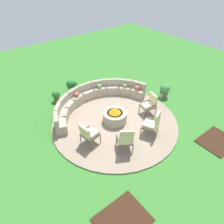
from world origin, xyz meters
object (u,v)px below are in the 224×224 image
at_px(potted_plant_2, 165,90).
at_px(potted_plant_4, 163,92).
at_px(curved_stone_bench, 94,98).
at_px(lounge_chair_back_right, 150,104).
at_px(lounge_chair_front_right, 125,139).
at_px(potted_plant_3, 74,84).
at_px(potted_plant_0, 70,85).
at_px(potted_plant_1, 56,95).
at_px(fire_pit, 115,116).
at_px(lounge_chair_front_left, 88,133).
at_px(lounge_chair_back_left, 153,123).

distance_m(potted_plant_2, potted_plant_4, 0.15).
distance_m(curved_stone_bench, lounge_chair_back_right, 2.71).
bearing_deg(curved_stone_bench, potted_plant_4, -27.60).
bearing_deg(lounge_chair_front_right, potted_plant_3, 112.32).
distance_m(lounge_chair_front_right, lounge_chair_back_right, 2.56).
xyz_separation_m(potted_plant_0, potted_plant_1, (-1.04, -0.45, 0.01)).
xyz_separation_m(fire_pit, lounge_chair_front_right, (-0.74, -1.53, 0.26)).
bearing_deg(lounge_chair_back_right, potted_plant_4, -57.95).
xyz_separation_m(lounge_chair_front_left, lounge_chair_back_right, (3.24, -0.07, 0.00)).
distance_m(lounge_chair_front_left, lounge_chair_back_right, 3.24).
xyz_separation_m(curved_stone_bench, lounge_chair_back_right, (1.56, -2.20, 0.23)).
height_order(fire_pit, curved_stone_bench, curved_stone_bench).
bearing_deg(potted_plant_2, potted_plant_1, 146.02).
xyz_separation_m(lounge_chair_front_right, potted_plant_3, (0.71, 5.07, -0.30)).
relative_size(lounge_chair_back_left, potted_plant_2, 1.48).
bearing_deg(curved_stone_bench, lounge_chair_front_right, -103.73).
height_order(potted_plant_1, potted_plant_2, potted_plant_2).
relative_size(lounge_chair_front_right, potted_plant_0, 1.83).
relative_size(potted_plant_3, potted_plant_4, 1.02).
bearing_deg(lounge_chair_back_right, lounge_chair_front_right, 126.14).
bearing_deg(potted_plant_2, potted_plant_0, 135.05).
relative_size(curved_stone_bench, potted_plant_4, 8.69).
bearing_deg(potted_plant_4, potted_plant_1, 145.73).
distance_m(lounge_chair_back_left, lounge_chair_back_right, 1.41).
height_order(fire_pit, lounge_chair_back_left, lounge_chair_back_left).
bearing_deg(lounge_chair_front_right, potted_plant_0, 114.80).
bearing_deg(potted_plant_3, lounge_chair_back_right, -67.99).
relative_size(fire_pit, potted_plant_2, 1.36).
distance_m(potted_plant_1, potted_plant_4, 5.42).
distance_m(fire_pit, curved_stone_bench, 1.70).
bearing_deg(potted_plant_3, potted_plant_1, -160.79).
bearing_deg(potted_plant_4, potted_plant_0, 134.51).
distance_m(potted_plant_0, potted_plant_1, 1.13).
distance_m(lounge_chair_front_right, potted_plant_2, 4.33).
xyz_separation_m(potted_plant_0, potted_plant_3, (0.22, -0.01, -0.01)).
height_order(fire_pit, lounge_chair_back_right, lounge_chair_back_right).
distance_m(lounge_chair_front_right, potted_plant_4, 4.25).
xyz_separation_m(lounge_chair_front_left, potted_plant_0, (1.38, 3.99, -0.26)).
bearing_deg(lounge_chair_front_left, fire_pit, 95.51).
xyz_separation_m(lounge_chair_back_right, potted_plant_0, (-1.86, 4.06, -0.26)).
distance_m(lounge_chair_back_left, potted_plant_1, 5.07).
distance_m(potted_plant_1, potted_plant_3, 1.33).
xyz_separation_m(lounge_chair_back_left, potted_plant_2, (2.61, 1.58, -0.19)).
height_order(lounge_chair_front_right, potted_plant_0, lounge_chair_front_right).
relative_size(potted_plant_0, potted_plant_4, 1.08).
relative_size(fire_pit, potted_plant_1, 1.70).
bearing_deg(fire_pit, potted_plant_0, 93.99).
bearing_deg(curved_stone_bench, potted_plant_3, 92.28).
bearing_deg(lounge_chair_back_left, lounge_chair_back_right, 21.93).
height_order(curved_stone_bench, potted_plant_0, curved_stone_bench).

